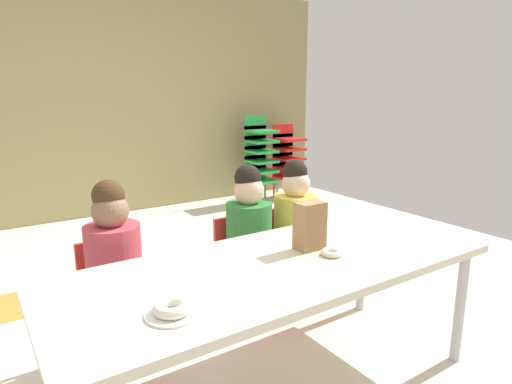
{
  "coord_description": "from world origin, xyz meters",
  "views": [
    {
      "loc": [
        -1.02,
        -2.05,
        1.31
      ],
      "look_at": [
        0.07,
        -0.41,
        0.86
      ],
      "focal_mm": 30.67,
      "sensor_mm": 36.0,
      "label": 1
    }
  ],
  "objects_px": {
    "kid_chair_red_stack": "(287,157)",
    "donut_powdered_on_plate": "(172,307)",
    "craft_table": "(278,273)",
    "kid_chair_green_stack": "(260,154)",
    "paper_bag_brown": "(310,226)",
    "donut_powdered_loose": "(332,253)",
    "seated_child_near_camera": "(113,256)",
    "seated_child_far_right": "(294,220)",
    "seated_child_middle_seat": "(248,229)",
    "paper_plate_near_edge": "(173,314)"
  },
  "relations": [
    {
      "from": "craft_table",
      "to": "seated_child_middle_seat",
      "type": "distance_m",
      "value": 0.65
    },
    {
      "from": "seated_child_near_camera",
      "to": "paper_plate_near_edge",
      "type": "xyz_separation_m",
      "value": [
        -0.03,
        -0.78,
        0.06
      ]
    },
    {
      "from": "kid_chair_red_stack",
      "to": "seated_child_middle_seat",
      "type": "bearing_deg",
      "value": -131.79
    },
    {
      "from": "seated_child_near_camera",
      "to": "kid_chair_red_stack",
      "type": "xyz_separation_m",
      "value": [
        2.86,
        2.35,
        -0.04
      ]
    },
    {
      "from": "craft_table",
      "to": "donut_powdered_on_plate",
      "type": "relative_size",
      "value": 14.98
    },
    {
      "from": "donut_powdered_loose",
      "to": "paper_plate_near_edge",
      "type": "bearing_deg",
      "value": -172.51
    },
    {
      "from": "seated_child_middle_seat",
      "to": "paper_bag_brown",
      "type": "xyz_separation_m",
      "value": [
        -0.02,
        -0.56,
        0.17
      ]
    },
    {
      "from": "kid_chair_green_stack",
      "to": "seated_child_far_right",
      "type": "bearing_deg",
      "value": -119.75
    },
    {
      "from": "kid_chair_green_stack",
      "to": "donut_powdered_on_plate",
      "type": "xyz_separation_m",
      "value": [
        -2.47,
        -3.13,
        0.06
      ]
    },
    {
      "from": "kid_chair_red_stack",
      "to": "donut_powdered_on_plate",
      "type": "bearing_deg",
      "value": -132.74
    },
    {
      "from": "seated_child_far_right",
      "to": "donut_powdered_loose",
      "type": "distance_m",
      "value": 0.76
    },
    {
      "from": "craft_table",
      "to": "seated_child_far_right",
      "type": "bearing_deg",
      "value": 46.74
    },
    {
      "from": "kid_chair_green_stack",
      "to": "kid_chair_red_stack",
      "type": "bearing_deg",
      "value": -0.03
    },
    {
      "from": "kid_chair_green_stack",
      "to": "paper_bag_brown",
      "type": "height_order",
      "value": "kid_chair_green_stack"
    },
    {
      "from": "seated_child_far_right",
      "to": "paper_bag_brown",
      "type": "xyz_separation_m",
      "value": [
        -0.36,
        -0.56,
        0.17
      ]
    },
    {
      "from": "seated_child_near_camera",
      "to": "seated_child_far_right",
      "type": "height_order",
      "value": "same"
    },
    {
      "from": "donut_powdered_loose",
      "to": "seated_child_near_camera",
      "type": "bearing_deg",
      "value": 138.56
    },
    {
      "from": "seated_child_middle_seat",
      "to": "donut_powdered_loose",
      "type": "xyz_separation_m",
      "value": [
        0.0,
        -0.68,
        0.07
      ]
    },
    {
      "from": "kid_chair_red_stack",
      "to": "donut_powdered_loose",
      "type": "xyz_separation_m",
      "value": [
        -2.1,
        -3.02,
        0.11
      ]
    },
    {
      "from": "craft_table",
      "to": "kid_chair_green_stack",
      "type": "distance_m",
      "value": 3.52
    },
    {
      "from": "kid_chair_green_stack",
      "to": "donut_powdered_loose",
      "type": "xyz_separation_m",
      "value": [
        -1.67,
        -3.02,
        0.05
      ]
    },
    {
      "from": "seated_child_near_camera",
      "to": "donut_powdered_loose",
      "type": "bearing_deg",
      "value": -41.44
    },
    {
      "from": "seated_child_far_right",
      "to": "kid_chair_red_stack",
      "type": "xyz_separation_m",
      "value": [
        1.76,
        2.35,
        -0.04
      ]
    },
    {
      "from": "kid_chair_green_stack",
      "to": "kid_chair_red_stack",
      "type": "relative_size",
      "value": 1.13
    },
    {
      "from": "seated_child_near_camera",
      "to": "kid_chair_green_stack",
      "type": "height_order",
      "value": "kid_chair_green_stack"
    },
    {
      "from": "paper_bag_brown",
      "to": "donut_powdered_on_plate",
      "type": "relative_size",
      "value": 1.73
    },
    {
      "from": "craft_table",
      "to": "donut_powdered_on_plate",
      "type": "bearing_deg",
      "value": -162.68
    },
    {
      "from": "kid_chair_red_stack",
      "to": "donut_powdered_loose",
      "type": "distance_m",
      "value": 3.68
    },
    {
      "from": "paper_plate_near_edge",
      "to": "donut_powdered_loose",
      "type": "xyz_separation_m",
      "value": [
        0.79,
        0.1,
        0.01
      ]
    },
    {
      "from": "donut_powdered_on_plate",
      "to": "kid_chair_green_stack",
      "type": "bearing_deg",
      "value": 51.73
    },
    {
      "from": "craft_table",
      "to": "kid_chair_green_stack",
      "type": "bearing_deg",
      "value": 57.07
    },
    {
      "from": "seated_child_far_right",
      "to": "kid_chair_green_stack",
      "type": "xyz_separation_m",
      "value": [
        1.34,
        2.35,
        0.02
      ]
    },
    {
      "from": "craft_table",
      "to": "paper_bag_brown",
      "type": "bearing_deg",
      "value": 13.6
    },
    {
      "from": "seated_child_middle_seat",
      "to": "paper_plate_near_edge",
      "type": "distance_m",
      "value": 1.11
    },
    {
      "from": "craft_table",
      "to": "seated_child_middle_seat",
      "type": "relative_size",
      "value": 2.08
    },
    {
      "from": "seated_child_far_right",
      "to": "paper_plate_near_edge",
      "type": "height_order",
      "value": "seated_child_far_right"
    },
    {
      "from": "kid_chair_red_stack",
      "to": "paper_bag_brown",
      "type": "xyz_separation_m",
      "value": [
        -2.12,
        -2.9,
        0.2
      ]
    },
    {
      "from": "seated_child_far_right",
      "to": "donut_powdered_on_plate",
      "type": "xyz_separation_m",
      "value": [
        -1.13,
        -0.78,
        0.08
      ]
    },
    {
      "from": "seated_child_middle_seat",
      "to": "kid_chair_green_stack",
      "type": "xyz_separation_m",
      "value": [
        1.68,
        2.35,
        0.02
      ]
    },
    {
      "from": "kid_chair_green_stack",
      "to": "craft_table",
      "type": "bearing_deg",
      "value": -122.93
    },
    {
      "from": "donut_powdered_loose",
      "to": "seated_child_middle_seat",
      "type": "bearing_deg",
      "value": 90.25
    },
    {
      "from": "seated_child_near_camera",
      "to": "donut_powdered_on_plate",
      "type": "xyz_separation_m",
      "value": [
        -0.03,
        -0.78,
        0.08
      ]
    },
    {
      "from": "paper_bag_brown",
      "to": "paper_plate_near_edge",
      "type": "xyz_separation_m",
      "value": [
        -0.77,
        -0.22,
        -0.11
      ]
    },
    {
      "from": "kid_chair_red_stack",
      "to": "paper_bag_brown",
      "type": "height_order",
      "value": "kid_chair_red_stack"
    },
    {
      "from": "kid_chair_red_stack",
      "to": "paper_plate_near_edge",
      "type": "xyz_separation_m",
      "value": [
        -2.89,
        -3.13,
        0.1
      ]
    },
    {
      "from": "paper_plate_near_edge",
      "to": "donut_powdered_on_plate",
      "type": "xyz_separation_m",
      "value": [
        0.0,
        0.0,
        0.02
      ]
    },
    {
      "from": "craft_table",
      "to": "donut_powdered_loose",
      "type": "relative_size",
      "value": 19.95
    },
    {
      "from": "craft_table",
      "to": "paper_plate_near_edge",
      "type": "xyz_separation_m",
      "value": [
        -0.55,
        -0.17,
        0.05
      ]
    },
    {
      "from": "donut_powdered_on_plate",
      "to": "donut_powdered_loose",
      "type": "bearing_deg",
      "value": 7.49
    },
    {
      "from": "seated_child_near_camera",
      "to": "kid_chair_green_stack",
      "type": "relative_size",
      "value": 0.88
    }
  ]
}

